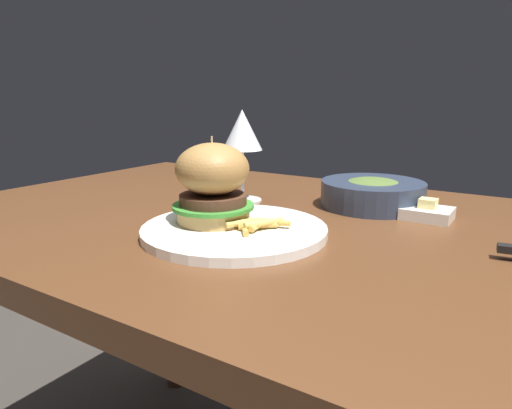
# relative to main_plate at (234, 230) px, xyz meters

# --- Properties ---
(dining_table) EXTENTS (1.39, 0.80, 0.74)m
(dining_table) POSITION_rel_main_plate_xyz_m (0.06, 0.11, -0.10)
(dining_table) COLOR #56331C
(dining_table) RESTS_ON ground
(main_plate) EXTENTS (0.28, 0.28, 0.01)m
(main_plate) POSITION_rel_main_plate_xyz_m (0.00, 0.00, 0.00)
(main_plate) COLOR white
(main_plate) RESTS_ON dining_table
(burger_sandwich) EXTENTS (0.13, 0.13, 0.13)m
(burger_sandwich) POSITION_rel_main_plate_xyz_m (-0.04, 0.00, 0.07)
(burger_sandwich) COLOR tan
(burger_sandwich) RESTS_ON main_plate
(fries_pile) EXTENTS (0.10, 0.08, 0.02)m
(fries_pile) POSITION_rel_main_plate_xyz_m (0.03, 0.00, 0.01)
(fries_pile) COLOR gold
(fries_pile) RESTS_ON main_plate
(wine_glass) EXTENTS (0.08, 0.08, 0.18)m
(wine_glass) POSITION_rel_main_plate_xyz_m (-0.12, 0.19, 0.13)
(wine_glass) COLOR silver
(wine_glass) RESTS_ON dining_table
(butter_dish) EXTENTS (0.08, 0.07, 0.04)m
(butter_dish) POSITION_rel_main_plate_xyz_m (0.23, 0.25, 0.00)
(butter_dish) COLOR white
(butter_dish) RESTS_ON dining_table
(soup_bowl) EXTENTS (0.19, 0.19, 0.06)m
(soup_bowl) POSITION_rel_main_plate_xyz_m (0.12, 0.29, 0.02)
(soup_bowl) COLOR #2D384C
(soup_bowl) RESTS_ON dining_table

